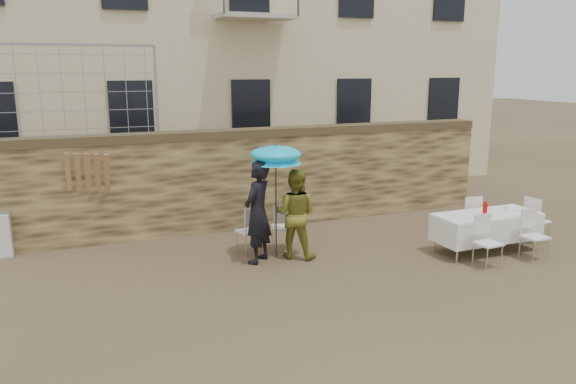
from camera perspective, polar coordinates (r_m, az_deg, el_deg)
name	(u,v)px	position (r m, az deg, el deg)	size (l,w,h in m)	color
ground	(318,318)	(8.40, 3.11, -12.68)	(80.00, 80.00, 0.00)	brown
stone_wall	(225,181)	(12.56, -6.44, 1.11)	(13.00, 0.50, 2.20)	olive
chain_link_fence	(74,92)	(11.89, -20.96, 9.45)	(3.20, 0.06, 1.80)	gray
man_suit	(258,212)	(10.37, -3.10, -2.07)	(0.70, 0.46, 1.93)	black
woman_dress	(295,214)	(10.65, 0.73, -2.23)	(0.84, 0.65, 1.72)	#9E9D30
umbrella	(276,158)	(10.39, -1.25, 3.49)	(1.00, 1.00, 2.06)	#3F3F44
couple_chair_left	(249,229)	(11.01, -3.99, -3.82)	(0.48, 0.48, 0.96)	white
couple_chair_right	(282,226)	(11.23, -0.58, -3.45)	(0.48, 0.48, 0.96)	white
banquet_table	(487,215)	(11.70, 19.58, -2.26)	(2.10, 0.85, 0.78)	white
soda_bottle	(485,210)	(11.42, 19.38, -1.70)	(0.09, 0.09, 0.26)	red
table_chair_front_left	(488,242)	(10.85, 19.68, -4.80)	(0.48, 0.48, 0.96)	white
table_chair_front_right	(535,235)	(11.59, 23.79, -4.05)	(0.48, 0.48, 0.96)	white
table_chair_back	(468,217)	(12.48, 17.79, -2.43)	(0.48, 0.48, 0.96)	white
table_chair_side	(537,220)	(12.78, 23.94, -2.57)	(0.48, 0.48, 0.96)	white
chair_stack_right	(0,234)	(12.11, -27.18, -3.79)	(0.46, 0.40, 0.92)	white
wood_planks	(86,198)	(11.98, -19.81, -0.62)	(0.70, 0.20, 2.00)	#A37749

